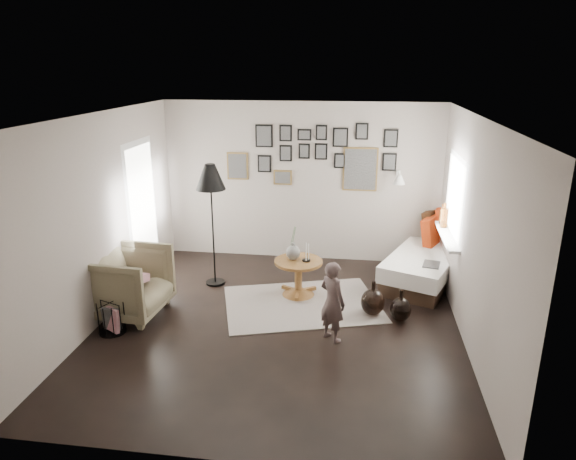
# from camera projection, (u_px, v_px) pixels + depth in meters

# --- Properties ---
(ground) EXTENTS (4.80, 4.80, 0.00)m
(ground) POSITION_uv_depth(u_px,v_px,m) (279.00, 324.00, 6.53)
(ground) COLOR black
(ground) RESTS_ON ground
(wall_back) EXTENTS (4.50, 0.00, 4.50)m
(wall_back) POSITION_uv_depth(u_px,v_px,m) (301.00, 183.00, 8.38)
(wall_back) COLOR #A89C93
(wall_back) RESTS_ON ground
(wall_front) EXTENTS (4.50, 0.00, 4.50)m
(wall_front) POSITION_uv_depth(u_px,v_px,m) (228.00, 323.00, 3.86)
(wall_front) COLOR #A89C93
(wall_front) RESTS_ON ground
(wall_left) EXTENTS (0.00, 4.80, 4.80)m
(wall_left) POSITION_uv_depth(u_px,v_px,m) (101.00, 219.00, 6.42)
(wall_left) COLOR #A89C93
(wall_left) RESTS_ON ground
(wall_right) EXTENTS (0.00, 4.80, 4.80)m
(wall_right) POSITION_uv_depth(u_px,v_px,m) (473.00, 235.00, 5.83)
(wall_right) COLOR #A89C93
(wall_right) RESTS_ON ground
(ceiling) EXTENTS (4.80, 4.80, 0.00)m
(ceiling) POSITION_uv_depth(u_px,v_px,m) (277.00, 116.00, 5.72)
(ceiling) COLOR white
(ceiling) RESTS_ON wall_back
(door_left) EXTENTS (0.00, 2.14, 2.14)m
(door_left) POSITION_uv_depth(u_px,v_px,m) (143.00, 212.00, 7.62)
(door_left) COLOR white
(door_left) RESTS_ON wall_left
(window_right) EXTENTS (0.15, 1.32, 1.30)m
(window_right) POSITION_uv_depth(u_px,v_px,m) (446.00, 229.00, 7.21)
(window_right) COLOR white
(window_right) RESTS_ON wall_right
(gallery_wall) EXTENTS (2.74, 0.03, 1.08)m
(gallery_wall) POSITION_uv_depth(u_px,v_px,m) (319.00, 156.00, 8.19)
(gallery_wall) COLOR olive
(gallery_wall) RESTS_ON wall_back
(wall_sconce) EXTENTS (0.18, 0.36, 0.16)m
(wall_sconce) POSITION_uv_depth(u_px,v_px,m) (399.00, 179.00, 7.88)
(wall_sconce) COLOR white
(wall_sconce) RESTS_ON wall_back
(rug) EXTENTS (2.40, 1.99, 0.01)m
(rug) POSITION_uv_depth(u_px,v_px,m) (302.00, 304.00, 7.05)
(rug) COLOR silver
(rug) RESTS_ON ground
(pedestal_table) EXTENTS (0.68, 0.68, 0.53)m
(pedestal_table) POSITION_uv_depth(u_px,v_px,m) (298.00, 279.00, 7.26)
(pedestal_table) COLOR brown
(pedestal_table) RESTS_ON ground
(vase) EXTENTS (0.19, 0.19, 0.48)m
(vase) POSITION_uv_depth(u_px,v_px,m) (293.00, 250.00, 7.16)
(vase) COLOR black
(vase) RESTS_ON pedestal_table
(candles) EXTENTS (0.12, 0.12, 0.25)m
(candles) POSITION_uv_depth(u_px,v_px,m) (306.00, 253.00, 7.12)
(candles) COLOR black
(candles) RESTS_ON pedestal_table
(daybed) EXTENTS (1.56, 2.16, 0.98)m
(daybed) POSITION_uv_depth(u_px,v_px,m) (425.00, 258.00, 7.88)
(daybed) COLOR black
(daybed) RESTS_ON ground
(magazine_on_daybed) EXTENTS (0.28, 0.34, 0.02)m
(magazine_on_daybed) POSITION_uv_depth(u_px,v_px,m) (431.00, 264.00, 7.23)
(magazine_on_daybed) COLOR black
(magazine_on_daybed) RESTS_ON daybed
(armchair) EXTENTS (1.04, 1.01, 0.89)m
(armchair) POSITION_uv_depth(u_px,v_px,m) (127.00, 282.00, 6.67)
(armchair) COLOR #72694D
(armchair) RESTS_ON ground
(armchair_cushion) EXTENTS (0.44, 0.45, 0.18)m
(armchair_cushion) POSITION_uv_depth(u_px,v_px,m) (129.00, 278.00, 6.71)
(armchair_cushion) COLOR beige
(armchair_cushion) RESTS_ON armchair
(floor_lamp) EXTENTS (0.42, 0.42, 1.82)m
(floor_lamp) POSITION_uv_depth(u_px,v_px,m) (211.00, 182.00, 7.25)
(floor_lamp) COLOR black
(floor_lamp) RESTS_ON ground
(magazine_basket) EXTENTS (0.41, 0.41, 0.39)m
(magazine_basket) POSITION_uv_depth(u_px,v_px,m) (111.00, 318.00, 6.27)
(magazine_basket) COLOR black
(magazine_basket) RESTS_ON ground
(demijohn_large) EXTENTS (0.31, 0.31, 0.47)m
(demijohn_large) POSITION_uv_depth(u_px,v_px,m) (373.00, 302.00, 6.72)
(demijohn_large) COLOR black
(demijohn_large) RESTS_ON ground
(demijohn_small) EXTENTS (0.28, 0.28, 0.43)m
(demijohn_small) POSITION_uv_depth(u_px,v_px,m) (400.00, 309.00, 6.56)
(demijohn_small) COLOR black
(demijohn_small) RESTS_ON ground
(child) EXTENTS (0.43, 0.42, 1.00)m
(child) POSITION_uv_depth(u_px,v_px,m) (332.00, 301.00, 6.02)
(child) COLOR brown
(child) RESTS_ON ground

